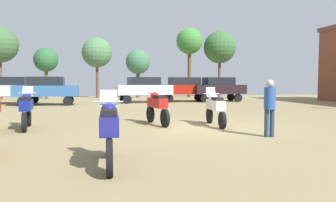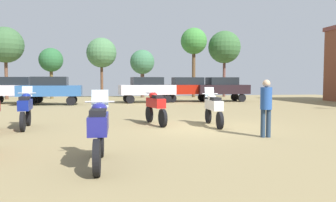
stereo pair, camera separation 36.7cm
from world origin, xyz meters
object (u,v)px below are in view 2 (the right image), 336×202
object	(u,v)px
motorcycle_4	(26,108)
car_5	(222,87)
motorcycle_1	(155,106)
tree_5	(101,53)
car_1	(188,87)
tree_4	(5,45)
tree_6	(194,42)
car_2	(50,89)
tree_1	(51,60)
tree_7	(142,63)
car_3	(147,88)
motorcycle_2	(99,129)
person_1	(266,104)
motorcycle_3	(214,107)
car_4	(15,88)
tree_3	(224,47)

from	to	relation	value
motorcycle_4	car_5	distance (m)	18.14
motorcycle_1	tree_5	bearing A→B (deg)	85.09
motorcycle_1	car_1	bearing A→B (deg)	59.80
motorcycle_1	tree_4	distance (m)	23.20
tree_4	tree_6	world-z (taller)	tree_6
motorcycle_4	car_2	distance (m)	11.95
tree_1	tree_7	xyz separation A→B (m)	(8.85, 0.78, -0.07)
car_5	tree_4	bearing A→B (deg)	68.24
car_1	car_3	bearing A→B (deg)	96.54
motorcycle_2	tree_6	distance (m)	28.56
motorcycle_1	tree_4	size ratio (longest dim) A/B	0.33
tree_1	tree_6	world-z (taller)	tree_6
motorcycle_2	person_1	world-z (taller)	person_1
motorcycle_3	tree_5	xyz separation A→B (m)	(-4.86, 22.21, 3.83)
car_5	car_3	bearing A→B (deg)	89.90
motorcycle_1	car_4	distance (m)	16.08
motorcycle_3	person_1	distance (m)	2.81
car_5	tree_6	distance (m)	8.79
motorcycle_1	tree_5	xyz separation A→B (m)	(-2.74, 21.43, 3.80)
car_3	tree_5	size ratio (longest dim) A/B	0.74
car_1	tree_7	size ratio (longest dim) A/B	0.89
motorcycle_4	tree_5	bearing A→B (deg)	77.84
car_2	motorcycle_4	bearing A→B (deg)	-175.49
car_2	tree_6	bearing A→B (deg)	-55.77
person_1	tree_3	bearing A→B (deg)	-101.34
car_4	tree_1	xyz separation A→B (m)	(1.37, 6.93, 2.50)
tree_1	tree_3	size ratio (longest dim) A/B	0.69
car_3	tree_4	xyz separation A→B (m)	(-12.38, 6.73, 3.83)
car_3	tree_3	xyz separation A→B (m)	(9.23, 8.27, 4.14)
car_5	tree_6	xyz separation A→B (m)	(-0.54, 7.48, 4.59)
tree_4	tree_5	xyz separation A→B (m)	(8.62, 1.66, -0.45)
motorcycle_2	car_2	world-z (taller)	car_2
motorcycle_1	tree_1	distance (m)	21.88
car_5	tree_3	world-z (taller)	tree_3
car_1	tree_7	xyz separation A→B (m)	(-3.05, 7.50, 2.43)
motorcycle_2	car_3	xyz separation A→B (m)	(2.93, 19.00, 0.43)
motorcycle_3	motorcycle_4	world-z (taller)	motorcycle_4
motorcycle_1	tree_3	bearing A→B (deg)	52.13
tree_3	car_3	bearing A→B (deg)	-138.14
car_3	car_5	distance (m)	6.26
motorcycle_3	motorcycle_2	bearing A→B (deg)	-125.62
car_1	tree_7	distance (m)	8.45
motorcycle_3	tree_4	world-z (taller)	tree_4
car_1	tree_3	bearing A→B (deg)	-40.40
motorcycle_1	tree_5	distance (m)	21.94
motorcycle_1	car_2	distance (m)	13.06
motorcycle_4	tree_7	distance (m)	22.45
tree_6	tree_5	bearing A→B (deg)	176.19
motorcycle_3	tree_4	bearing A→B (deg)	125.51
car_5	tree_7	size ratio (longest dim) A/B	0.89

